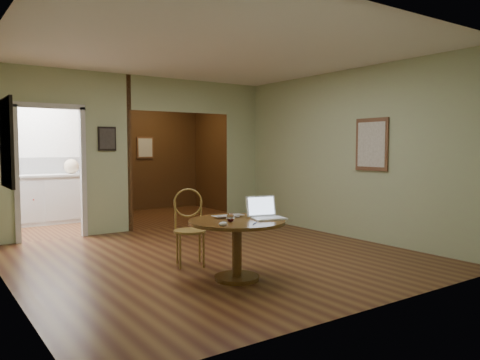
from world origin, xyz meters
TOP-DOWN VIEW (x-y plane):
  - floor at (0.00, 0.00)m, footprint 5.00×5.00m
  - room_shell at (-0.47, 3.10)m, footprint 5.20×7.50m
  - dining_table at (-0.37, -1.03)m, footprint 1.06×1.06m
  - chair at (-0.48, -0.13)m, footprint 0.51×0.51m
  - open_laptop at (-0.05, -1.12)m, footprint 0.40×0.38m
  - closed_laptop at (-0.35, -0.88)m, footprint 0.38×0.25m
  - mouse at (-0.71, -1.27)m, footprint 0.11×0.07m
  - wine_glass at (-0.50, -1.09)m, footprint 0.08×0.08m
  - pen at (-0.36, -1.34)m, footprint 0.12×0.10m
  - kitchen_cabinet at (-1.35, 4.20)m, footprint 2.06×0.60m
  - grocery_bag at (-0.74, 4.20)m, footprint 0.30×0.27m

SIDE VIEW (x-z plane):
  - floor at x=0.00m, z-range 0.00..0.00m
  - kitchen_cabinet at x=-1.35m, z-range 0.00..0.94m
  - dining_table at x=-0.37m, z-range 0.16..0.82m
  - chair at x=-0.48m, z-range 0.05..1.00m
  - pen at x=-0.36m, z-range 0.66..0.67m
  - closed_laptop at x=-0.35m, z-range 0.66..0.69m
  - mouse at x=-0.71m, z-range 0.66..0.71m
  - wine_glass at x=-0.50m, z-range 0.66..0.76m
  - open_laptop at x=-0.05m, z-range 0.60..0.85m
  - grocery_bag at x=-0.74m, z-range 0.94..1.23m
  - room_shell at x=-0.47m, z-range -1.21..3.79m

